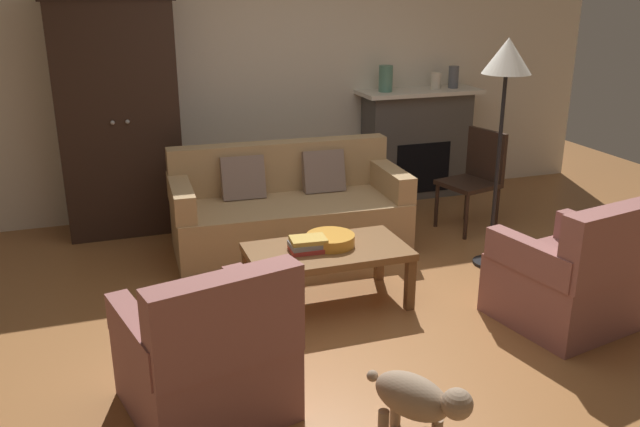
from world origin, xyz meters
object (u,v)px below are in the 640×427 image
at_px(mantel_vase_cream, 436,81).
at_px(dog, 417,399).
at_px(book_stack, 308,244).
at_px(fruit_bowl, 330,240).
at_px(armchair_near_left, 208,359).
at_px(fireplace, 416,143).
at_px(armchair_near_right, 570,279).
at_px(coffee_table, 327,255).
at_px(couch, 288,212).
at_px(floor_lamp, 506,70).
at_px(mantel_vase_slate, 453,77).
at_px(armoire, 118,117).
at_px(mantel_vase_jade, 386,79).
at_px(side_chair_wooden, 476,174).

xyz_separation_m(mantel_vase_cream, dog, (-2.01, -3.65, -0.96)).
bearing_deg(book_stack, mantel_vase_cream, 45.50).
xyz_separation_m(fruit_bowl, book_stack, (-0.18, -0.05, 0.01)).
bearing_deg(fruit_bowl, armchair_near_left, -135.26).
relative_size(fireplace, armchair_near_right, 1.40).
xyz_separation_m(coffee_table, armchair_near_left, (-1.00, -0.98, -0.05)).
height_order(couch, floor_lamp, floor_lamp).
bearing_deg(coffee_table, mantel_vase_cream, 47.51).
bearing_deg(mantel_vase_slate, armoire, -178.97).
bearing_deg(armchair_near_right, fireplace, 83.54).
bearing_deg(armoire, fruit_bowl, -57.65).
bearing_deg(armoire, floor_lamp, -33.64).
distance_m(armoire, mantel_vase_cream, 3.14).
xyz_separation_m(fruit_bowl, mantel_vase_cream, (1.87, 2.04, 0.74)).
relative_size(fireplace, armchair_near_left, 1.37).
height_order(mantel_vase_cream, floor_lamp, floor_lamp).
distance_m(mantel_vase_jade, side_chair_wooden, 1.36).
bearing_deg(couch, fruit_bowl, -90.24).
distance_m(armoire, mantel_vase_jade, 2.58).
bearing_deg(fruit_bowl, mantel_vase_cream, 47.45).
bearing_deg(fireplace, book_stack, -131.64).
distance_m(mantel_vase_jade, floor_lamp, 1.88).
relative_size(armoire, armchair_near_right, 2.29).
distance_m(armoire, floor_lamp, 3.27).
bearing_deg(armoire, armchair_near_right, -46.94).
distance_m(armchair_near_left, dog, 1.08).
bearing_deg(coffee_table, mantel_vase_jade, 57.06).
relative_size(mantel_vase_cream, side_chair_wooden, 0.19).
relative_size(mantel_vase_jade, floor_lamp, 0.14).
xyz_separation_m(mantel_vase_jade, floor_lamp, (0.12, -1.85, 0.29)).
bearing_deg(armoire, mantel_vase_jade, 1.34).
height_order(fruit_bowl, mantel_vase_jade, mantel_vase_jade).
xyz_separation_m(armoire, armchair_near_left, (0.22, -3.01, -0.72)).
bearing_deg(book_stack, fruit_bowl, 15.21).
height_order(fireplace, mantel_vase_slate, mantel_vase_slate).
height_order(fireplace, book_stack, fireplace).
distance_m(armchair_near_right, floor_lamp, 1.59).
bearing_deg(armchair_near_left, book_stack, 48.82).
xyz_separation_m(coffee_table, mantel_vase_slate, (2.11, 2.09, 0.87)).
relative_size(mantel_vase_slate, armchair_near_right, 0.25).
height_order(mantel_vase_slate, armchair_near_left, mantel_vase_slate).
bearing_deg(fireplace, armoire, -178.49).
height_order(book_stack, floor_lamp, floor_lamp).
bearing_deg(armchair_near_right, dog, -152.56).
bearing_deg(armchair_near_left, dog, -32.35).
xyz_separation_m(fireplace, coffee_table, (-1.73, -2.11, -0.20)).
relative_size(coffee_table, fruit_bowl, 3.26).
bearing_deg(couch, mantel_vase_jade, 37.03).
bearing_deg(dog, mantel_vase_slate, 58.82).
relative_size(fruit_bowl, dog, 0.67).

